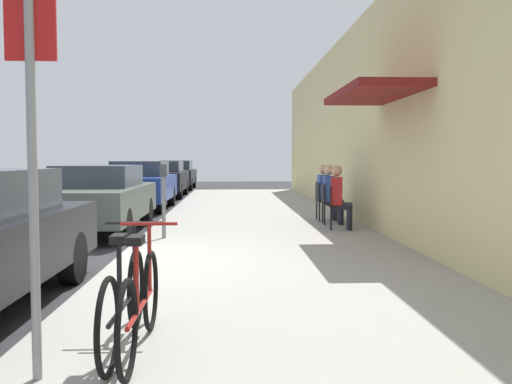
% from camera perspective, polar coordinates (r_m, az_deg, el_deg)
% --- Properties ---
extents(ground_plane, '(60.00, 60.00, 0.00)m').
position_cam_1_polar(ground_plane, '(7.86, -14.84, -7.96)').
color(ground_plane, '#2D2D30').
extents(sidewalk_slab, '(4.50, 32.00, 0.12)m').
position_cam_1_polar(sidewalk_slab, '(9.66, 0.96, -5.35)').
color(sidewalk_slab, '#9E9B93').
rests_on(sidewalk_slab, ground_plane).
extents(building_facade, '(1.40, 32.00, 4.66)m').
position_cam_1_polar(building_facade, '(10.01, 14.92, 7.88)').
color(building_facade, beige).
rests_on(building_facade, ground_plane).
extents(parked_car_1, '(1.80, 4.40, 1.40)m').
position_cam_1_polar(parked_car_1, '(11.87, -16.03, -0.57)').
color(parked_car_1, '#47514C').
rests_on(parked_car_1, ground_plane).
extents(parked_car_2, '(1.80, 4.40, 1.47)m').
position_cam_1_polar(parked_car_2, '(17.12, -11.88, 0.78)').
color(parked_car_2, navy).
rests_on(parked_car_2, ground_plane).
extents(parked_car_3, '(1.80, 4.40, 1.45)m').
position_cam_1_polar(parked_car_3, '(22.63, -9.63, 1.42)').
color(parked_car_3, black).
rests_on(parked_car_3, ground_plane).
extents(parked_car_4, '(1.80, 4.40, 1.46)m').
position_cam_1_polar(parked_car_4, '(28.18, -8.25, 1.82)').
color(parked_car_4, black).
rests_on(parked_car_4, ground_plane).
extents(parking_meter, '(0.12, 0.10, 1.32)m').
position_cam_1_polar(parking_meter, '(9.98, -9.54, -0.34)').
color(parking_meter, slate).
rests_on(parking_meter, sidewalk_slab).
extents(street_sign, '(0.32, 0.06, 2.60)m').
position_cam_1_polar(street_sign, '(3.75, -22.14, 4.76)').
color(street_sign, gray).
rests_on(street_sign, sidewalk_slab).
extents(bicycle_0, '(0.46, 1.71, 0.90)m').
position_cam_1_polar(bicycle_0, '(4.29, -13.50, -10.93)').
color(bicycle_0, black).
rests_on(bicycle_0, sidewalk_slab).
extents(bicycle_1, '(0.46, 1.71, 0.90)m').
position_cam_1_polar(bicycle_1, '(4.20, -11.86, -11.21)').
color(bicycle_1, black).
rests_on(bicycle_1, sidewalk_slab).
extents(cafe_chair_0, '(0.51, 0.51, 0.87)m').
position_cam_1_polar(cafe_chair_0, '(11.19, 8.32, -1.27)').
color(cafe_chair_0, black).
rests_on(cafe_chair_0, sidewalk_slab).
extents(seated_patron_0, '(0.47, 0.42, 1.29)m').
position_cam_1_polar(seated_patron_0, '(11.17, 8.64, -0.29)').
color(seated_patron_0, '#232838').
rests_on(seated_patron_0, sidewalk_slab).
extents(cafe_chair_1, '(0.46, 0.46, 0.87)m').
position_cam_1_polar(cafe_chair_1, '(12.05, 7.53, -0.93)').
color(cafe_chair_1, black).
rests_on(cafe_chair_1, sidewalk_slab).
extents(seated_patron_1, '(0.44, 0.37, 1.29)m').
position_cam_1_polar(seated_patron_1, '(12.04, 7.82, -0.02)').
color(seated_patron_1, '#232838').
rests_on(seated_patron_1, sidewalk_slab).
extents(cafe_chair_2, '(0.45, 0.45, 0.87)m').
position_cam_1_polar(cafe_chair_2, '(12.79, 6.93, -0.68)').
color(cafe_chair_2, black).
rests_on(cafe_chair_2, sidewalk_slab).
extents(seated_patron_2, '(0.43, 0.36, 1.29)m').
position_cam_1_polar(seated_patron_2, '(12.79, 7.20, 0.18)').
color(seated_patron_2, '#232838').
rests_on(seated_patron_2, sidewalk_slab).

